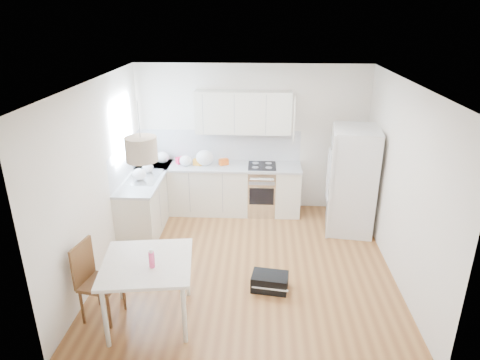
# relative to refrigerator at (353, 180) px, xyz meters

# --- Properties ---
(floor) EXTENTS (4.20, 4.20, 0.00)m
(floor) POSITION_rel_refrigerator_xyz_m (-1.73, -1.25, -0.90)
(floor) COLOR brown
(floor) RESTS_ON ground
(ceiling) EXTENTS (4.20, 4.20, 0.00)m
(ceiling) POSITION_rel_refrigerator_xyz_m (-1.73, -1.25, 1.80)
(ceiling) COLOR white
(ceiling) RESTS_ON wall_back
(wall_back) EXTENTS (4.20, 0.00, 4.20)m
(wall_back) POSITION_rel_refrigerator_xyz_m (-1.73, 0.85, 0.45)
(wall_back) COLOR silver
(wall_back) RESTS_ON floor
(wall_left) EXTENTS (0.00, 4.20, 4.20)m
(wall_left) POSITION_rel_refrigerator_xyz_m (-3.83, -1.25, 0.45)
(wall_left) COLOR silver
(wall_left) RESTS_ON floor
(wall_right) EXTENTS (0.00, 4.20, 4.20)m
(wall_right) POSITION_rel_refrigerator_xyz_m (0.37, -1.25, 0.45)
(wall_right) COLOR silver
(wall_right) RESTS_ON floor
(window_glassblock) EXTENTS (0.02, 1.00, 1.00)m
(window_glassblock) POSITION_rel_refrigerator_xyz_m (-3.82, -0.10, 0.85)
(window_glassblock) COLOR #BFE0F9
(window_glassblock) RESTS_ON wall_left
(cabinets_back) EXTENTS (3.00, 0.60, 0.88)m
(cabinets_back) POSITION_rel_refrigerator_xyz_m (-2.33, 0.55, -0.46)
(cabinets_back) COLOR silver
(cabinets_back) RESTS_ON floor
(cabinets_left) EXTENTS (0.60, 1.80, 0.88)m
(cabinets_left) POSITION_rel_refrigerator_xyz_m (-3.53, -0.05, -0.46)
(cabinets_left) COLOR silver
(cabinets_left) RESTS_ON floor
(counter_back) EXTENTS (3.02, 0.64, 0.04)m
(counter_back) POSITION_rel_refrigerator_xyz_m (-2.33, 0.55, 0.00)
(counter_back) COLOR #A4A6A8
(counter_back) RESTS_ON cabinets_back
(counter_left) EXTENTS (0.64, 1.82, 0.04)m
(counter_left) POSITION_rel_refrigerator_xyz_m (-3.53, -0.05, 0.00)
(counter_left) COLOR #A4A6A8
(counter_left) RESTS_ON cabinets_left
(backsplash_back) EXTENTS (3.00, 0.01, 0.58)m
(backsplash_back) POSITION_rel_refrigerator_xyz_m (-2.33, 0.84, 0.31)
(backsplash_back) COLOR silver
(backsplash_back) RESTS_ON wall_back
(backsplash_left) EXTENTS (0.01, 1.80, 0.58)m
(backsplash_left) POSITION_rel_refrigerator_xyz_m (-3.83, -0.05, 0.31)
(backsplash_left) COLOR silver
(backsplash_left) RESTS_ON wall_left
(upper_cabinets) EXTENTS (1.70, 0.32, 0.75)m
(upper_cabinets) POSITION_rel_refrigerator_xyz_m (-1.88, 0.69, 0.98)
(upper_cabinets) COLOR silver
(upper_cabinets) RESTS_ON wall_back
(range_oven) EXTENTS (0.50, 0.61, 0.88)m
(range_oven) POSITION_rel_refrigerator_xyz_m (-1.53, 0.55, -0.46)
(range_oven) COLOR silver
(range_oven) RESTS_ON floor
(sink) EXTENTS (0.50, 0.80, 0.16)m
(sink) POSITION_rel_refrigerator_xyz_m (-3.53, -0.10, 0.02)
(sink) COLOR silver
(sink) RESTS_ON counter_left
(refrigerator) EXTENTS (0.97, 1.00, 1.79)m
(refrigerator) POSITION_rel_refrigerator_xyz_m (0.00, 0.00, 0.00)
(refrigerator) COLOR silver
(refrigerator) RESTS_ON floor
(dining_table) EXTENTS (1.16, 1.16, 0.82)m
(dining_table) POSITION_rel_refrigerator_xyz_m (-2.88, -2.53, -0.17)
(dining_table) COLOR beige
(dining_table) RESTS_ON floor
(dining_chair) EXTENTS (0.50, 0.50, 1.01)m
(dining_chair) POSITION_rel_refrigerator_xyz_m (-3.47, -2.51, -0.39)
(dining_chair) COLOR #4E3117
(dining_chair) RESTS_ON floor
(drink_bottle) EXTENTS (0.08, 0.08, 0.23)m
(drink_bottle) POSITION_rel_refrigerator_xyz_m (-2.78, -2.63, 0.04)
(drink_bottle) COLOR #E84074
(drink_bottle) RESTS_ON dining_table
(gym_bag) EXTENTS (0.53, 0.38, 0.22)m
(gym_bag) POSITION_rel_refrigerator_xyz_m (-1.41, -1.85, -0.78)
(gym_bag) COLOR black
(gym_bag) RESTS_ON floor
(pendant_lamp) EXTENTS (0.38, 0.38, 0.26)m
(pendant_lamp) POSITION_rel_refrigerator_xyz_m (-2.84, -2.47, 1.28)
(pendant_lamp) COLOR beige
(pendant_lamp) RESTS_ON ceiling
(grocery_bag_a) EXTENTS (0.24, 0.20, 0.21)m
(grocery_bag_a) POSITION_rel_refrigerator_xyz_m (-3.37, 0.64, 0.13)
(grocery_bag_a) COLOR white
(grocery_bag_a) RESTS_ON counter_back
(grocery_bag_b) EXTENTS (0.22, 0.19, 0.20)m
(grocery_bag_b) POSITION_rel_refrigerator_xyz_m (-2.92, 0.49, 0.12)
(grocery_bag_b) COLOR white
(grocery_bag_b) RESTS_ON counter_back
(grocery_bag_c) EXTENTS (0.32, 0.27, 0.29)m
(grocery_bag_c) POSITION_rel_refrigerator_xyz_m (-2.57, 0.54, 0.17)
(grocery_bag_c) COLOR white
(grocery_bag_c) RESTS_ON counter_back
(grocery_bag_d) EXTENTS (0.19, 0.16, 0.17)m
(grocery_bag_d) POSITION_rel_refrigerator_xyz_m (-3.52, 0.12, 0.11)
(grocery_bag_d) COLOR white
(grocery_bag_d) RESTS_ON counter_back
(grocery_bag_e) EXTENTS (0.23, 0.19, 0.21)m
(grocery_bag_e) POSITION_rel_refrigerator_xyz_m (-3.57, -0.24, 0.13)
(grocery_bag_e) COLOR white
(grocery_bag_e) RESTS_ON counter_left
(snack_orange) EXTENTS (0.19, 0.17, 0.11)m
(snack_orange) POSITION_rel_refrigerator_xyz_m (-2.23, 0.59, 0.08)
(snack_orange) COLOR #D45212
(snack_orange) RESTS_ON counter_back
(snack_yellow) EXTENTS (0.16, 0.10, 0.11)m
(snack_yellow) POSITION_rel_refrigerator_xyz_m (-2.71, 0.55, 0.08)
(snack_yellow) COLOR orange
(snack_yellow) RESTS_ON counter_back
(snack_red) EXTENTS (0.20, 0.18, 0.11)m
(snack_red) POSITION_rel_refrigerator_xyz_m (-3.03, 0.63, 0.08)
(snack_red) COLOR #D31A44
(snack_red) RESTS_ON counter_back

